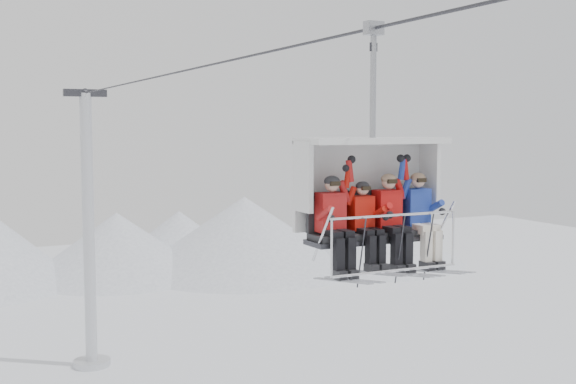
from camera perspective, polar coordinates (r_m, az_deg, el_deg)
name	(u,v)px	position (r m, az deg, el deg)	size (l,w,h in m)	color
ridgeline	(15,249)	(56.19, -20.73, -4.23)	(72.00, 21.00, 7.00)	white
lift_tower_right	(89,249)	(36.29, -15.44, -4.40)	(2.00, 1.80, 13.48)	silver
haul_cable	(288,47)	(14.79, 0.00, 11.35)	(0.06, 0.06, 50.00)	#313136
chairlift_carrier	(368,187)	(12.09, 6.33, 0.36)	(2.51, 1.17, 3.98)	black
skier_far_left	(334,220)	(11.46, 3.66, -2.25)	(0.43, 1.69, 1.70)	red
skier_center_left	(365,221)	(11.75, 6.12, -2.33)	(0.38, 1.69, 1.53)	red
skier_center_right	(391,217)	(12.03, 8.12, -1.94)	(0.43, 1.69, 1.70)	red
skier_far_right	(420,215)	(12.36, 10.39, -1.78)	(0.43, 1.69, 1.70)	#233DA7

